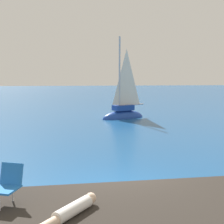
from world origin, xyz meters
name	(u,v)px	position (x,y,z in m)	size (l,w,h in m)	color
ground_plane	(115,191)	(0.00, 0.00, 0.00)	(160.00, 160.00, 0.00)	navy
boulder_seaward	(85,215)	(-0.87, -1.40, 0.00)	(1.18, 0.94, 0.65)	#312824
boulder_inland	(152,212)	(0.76, -1.40, 0.00)	(1.39, 1.12, 0.77)	#272823
sailboat_near	(123,113)	(2.26, 14.54, 0.36)	(3.71, 2.57, 6.72)	#193D99
person_sunbather	(68,212)	(-1.18, -3.06, 0.87)	(1.20, 1.46, 0.25)	white
beach_chair	(8,183)	(-2.41, -2.31, 1.19)	(0.65, 0.72, 0.80)	blue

